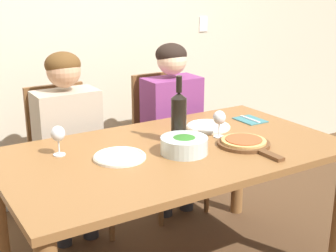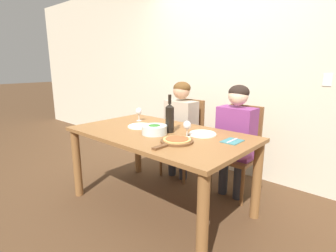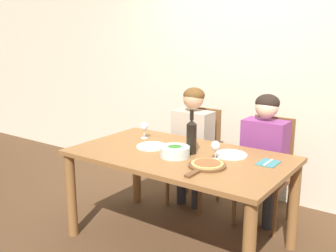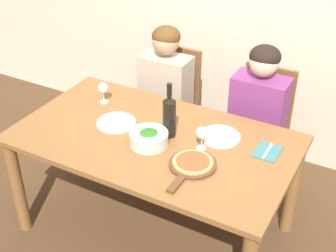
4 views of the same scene
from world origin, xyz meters
name	(u,v)px [view 1 (image 1 of 4)]	position (x,y,z in m)	size (l,w,h in m)	color
back_wall	(74,17)	(0.00, 1.32, 1.35)	(10.00, 0.06, 2.70)	beige
dining_table	(173,170)	(0.00, 0.00, 0.66)	(1.74, 0.99, 0.77)	brown
chair_left	(64,159)	(-0.31, 0.82, 0.50)	(0.42, 0.42, 0.97)	brown
chair_right	(164,140)	(0.43, 0.82, 0.50)	(0.42, 0.42, 0.97)	brown
person_woman	(69,132)	(-0.31, 0.70, 0.72)	(0.47, 0.51, 1.20)	#28282D
person_man	(173,114)	(0.43, 0.70, 0.72)	(0.47, 0.51, 1.20)	#28282D
wine_bottle	(179,116)	(0.07, 0.07, 0.91)	(0.08, 0.08, 0.36)	black
broccoli_bowl	(184,145)	(0.01, -0.08, 0.81)	(0.24, 0.24, 0.09)	silver
dinner_plate_left	(120,157)	(-0.29, 0.02, 0.78)	(0.26, 0.26, 0.02)	silver
dinner_plate_right	(208,126)	(0.36, 0.19, 0.78)	(0.26, 0.26, 0.02)	silver
pizza_on_board	(245,143)	(0.34, -0.16, 0.79)	(0.27, 0.41, 0.04)	brown
wine_glass_left	(58,135)	(-0.53, 0.22, 0.87)	(0.07, 0.07, 0.15)	silver
wine_glass_right	(219,119)	(0.31, 0.03, 0.87)	(0.07, 0.07, 0.15)	silver
fork_on_napkin	(250,120)	(0.67, 0.18, 0.77)	(0.14, 0.18, 0.01)	#387075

